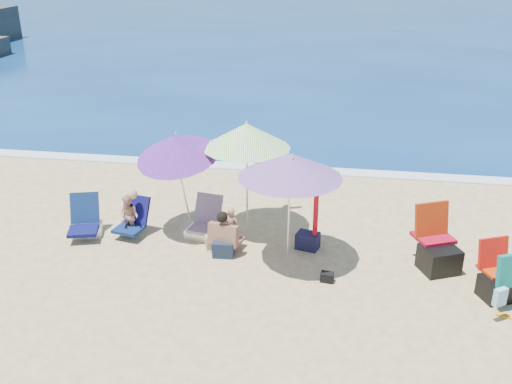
# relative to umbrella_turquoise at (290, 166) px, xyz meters

# --- Properties ---
(ground) EXTENTS (120.00, 120.00, 0.00)m
(ground) POSITION_rel_umbrella_turquoise_xyz_m (-0.38, -0.48, -1.86)
(ground) COLOR #D8BC84
(ground) RESTS_ON ground
(sea) EXTENTS (120.00, 80.00, 0.12)m
(sea) POSITION_rel_umbrella_turquoise_xyz_m (-0.38, 44.52, -1.91)
(sea) COLOR navy
(sea) RESTS_ON ground
(foam) EXTENTS (120.00, 0.50, 0.04)m
(foam) POSITION_rel_umbrella_turquoise_xyz_m (-0.38, 4.62, -1.84)
(foam) COLOR white
(foam) RESTS_ON ground
(umbrella_turquoise) EXTENTS (2.40, 2.40, 2.11)m
(umbrella_turquoise) POSITION_rel_umbrella_turquoise_xyz_m (0.00, 0.00, 0.00)
(umbrella_turquoise) COLOR silver
(umbrella_turquoise) RESTS_ON ground
(umbrella_striped) EXTENTS (2.01, 2.01, 2.28)m
(umbrella_striped) POSITION_rel_umbrella_turquoise_xyz_m (-0.97, 1.14, 0.13)
(umbrella_striped) COLOR silver
(umbrella_striped) RESTS_ON ground
(umbrella_blue) EXTENTS (2.04, 2.09, 2.21)m
(umbrella_blue) POSITION_rel_umbrella_turquoise_xyz_m (-2.28, 0.81, -0.05)
(umbrella_blue) COLOR white
(umbrella_blue) RESTS_ON ground
(furled_umbrella) EXTENTS (0.19, 0.27, 1.24)m
(furled_umbrella) POSITION_rel_umbrella_turquoise_xyz_m (0.46, 0.51, -1.18)
(furled_umbrella) COLOR red
(furled_umbrella) RESTS_ON ground
(chair_navy) EXTENTS (0.77, 0.95, 0.80)m
(chair_navy) POSITION_rel_umbrella_turquoise_xyz_m (-4.11, 0.40, -1.65)
(chair_navy) COLOR #0B0F42
(chair_navy) RESTS_ON ground
(chair_rainbow) EXTENTS (0.71, 0.81, 0.78)m
(chair_rainbow) POSITION_rel_umbrella_turquoise_xyz_m (-1.77, 0.74, -1.65)
(chair_rainbow) COLOR #E1684F
(chair_rainbow) RESTS_ON ground
(camp_chair_left) EXTENTS (0.90, 1.12, 1.13)m
(camp_chair_left) POSITION_rel_umbrella_turquoise_xyz_m (2.65, 0.14, -1.52)
(camp_chair_left) COLOR maroon
(camp_chair_left) RESTS_ON ground
(camp_chair_right) EXTENTS (0.71, 1.29, 0.98)m
(camp_chair_right) POSITION_rel_umbrella_turquoise_xyz_m (3.52, -0.73, -1.50)
(camp_chair_right) COLOR #B3330C
(camp_chair_right) RESTS_ON ground
(person_center) EXTENTS (0.66, 0.65, 0.85)m
(person_center) POSITION_rel_umbrella_turquoise_xyz_m (-1.17, 0.19, -1.45)
(person_center) COLOR tan
(person_center) RESTS_ON ground
(person_left) EXTENTS (0.67, 0.80, 0.97)m
(person_left) POSITION_rel_umbrella_turquoise_xyz_m (-3.19, 0.47, -1.42)
(person_left) COLOR tan
(person_left) RESTS_ON ground
(bag_navy_a) EXTENTS (0.40, 0.30, 0.30)m
(bag_navy_a) POSITION_rel_umbrella_turquoise_xyz_m (-1.21, -0.03, -1.71)
(bag_navy_a) COLOR #182336
(bag_navy_a) RESTS_ON ground
(bag_tan) EXTENTS (0.35, 0.31, 0.25)m
(bag_tan) POSITION_rel_umbrella_turquoise_xyz_m (-1.47, 0.24, -1.73)
(bag_tan) COLOR tan
(bag_tan) RESTS_ON ground
(bag_navy_b) EXTENTS (0.49, 0.41, 0.31)m
(bag_navy_b) POSITION_rel_umbrella_turquoise_xyz_m (0.32, 0.51, -1.70)
(bag_navy_b) COLOR #191734
(bag_navy_b) RESTS_ON ground
(bag_black_b) EXTENTS (0.24, 0.18, 0.17)m
(bag_black_b) POSITION_rel_umbrella_turquoise_xyz_m (0.74, -0.64, -1.77)
(bag_black_b) COLOR black
(bag_black_b) RESTS_ON ground
(orange_item) EXTENTS (0.24, 0.16, 0.03)m
(orange_item) POSITION_rel_umbrella_turquoise_xyz_m (3.53, -1.23, -1.84)
(orange_item) COLOR orange
(orange_item) RESTS_ON ground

